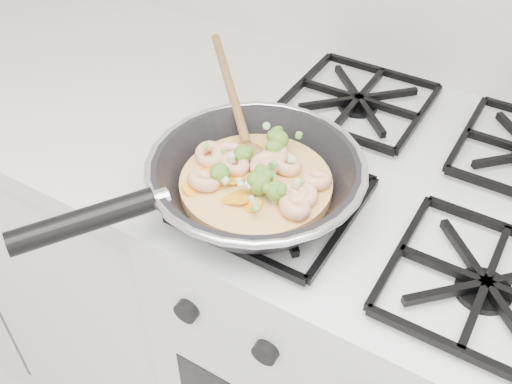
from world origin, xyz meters
The scene contains 3 objects.
stove centered at (0.00, 1.70, 0.46)m, with size 0.60×0.60×0.92m.
counter_left centered at (-0.80, 1.70, 0.45)m, with size 1.00×0.60×0.90m.
skillet centered at (-0.18, 1.53, 0.96)m, with size 0.38×0.52×0.09m.
Camera 1 is at (0.14, 1.02, 1.48)m, focal length 40.76 mm.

